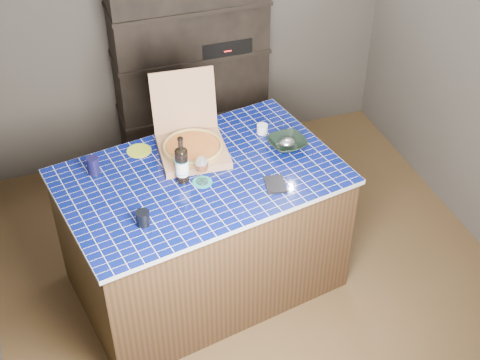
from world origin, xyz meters
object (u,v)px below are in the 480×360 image
object	(u,v)px
pizza_box	(192,144)
bowl	(287,143)
kitchen_island	(203,231)
mead_bottle	(182,164)
wine_glass	(202,165)
dvd_case	(275,184)

from	to	relation	value
pizza_box	bowl	world-z (taller)	pizza_box
kitchen_island	mead_bottle	bearing A→B (deg)	178.99
pizza_box	mead_bottle	size ratio (longest dim) A/B	1.70
kitchen_island	wine_glass	size ratio (longest dim) A/B	10.02
dvd_case	bowl	xyz separation A→B (m)	(0.22, 0.35, 0.02)
bowl	pizza_box	bearing A→B (deg)	166.54
mead_bottle	bowl	bearing A→B (deg)	9.23
dvd_case	wine_glass	bearing A→B (deg)	168.31
pizza_box	wine_glass	size ratio (longest dim) A/B	2.88
bowl	dvd_case	bearing A→B (deg)	-122.13
kitchen_island	pizza_box	bearing A→B (deg)	75.53
kitchen_island	pizza_box	xyz separation A→B (m)	(0.02, 0.25, 0.54)
dvd_case	mead_bottle	bearing A→B (deg)	166.94
bowl	kitchen_island	bearing A→B (deg)	-170.84
mead_bottle	bowl	world-z (taller)	mead_bottle
mead_bottle	wine_glass	world-z (taller)	mead_bottle
kitchen_island	pizza_box	world-z (taller)	pizza_box
kitchen_island	bowl	xyz separation A→B (m)	(0.63, 0.10, 0.51)
pizza_box	mead_bottle	distance (m)	0.31
kitchen_island	pizza_box	size ratio (longest dim) A/B	3.48
wine_glass	kitchen_island	bearing A→B (deg)	82.35
wine_glass	dvd_case	world-z (taller)	wine_glass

